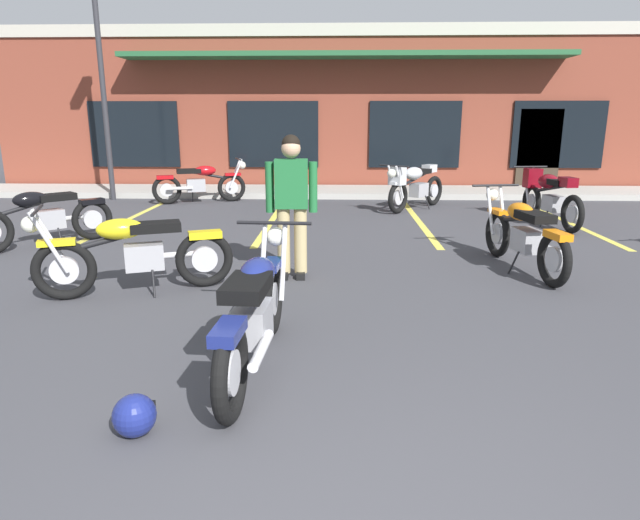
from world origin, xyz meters
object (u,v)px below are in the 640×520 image
(parking_lot_lamp_post, at_px, (98,57))
(helmet_on_pavement, at_px, (135,415))
(motorcycle_foreground_classic, at_px, (255,310))
(person_in_black_shirt, at_px, (292,198))
(motorcycle_red_sportbike, at_px, (523,234))
(motorcycle_black_cruiser, at_px, (41,216))
(motorcycle_green_cafe_racer, at_px, (549,195))
(motorcycle_orange_scrambler, at_px, (200,182))
(motorcycle_cream_vintage, at_px, (134,252))
(motorcycle_silver_naked, at_px, (414,185))

(parking_lot_lamp_post, bearing_deg, helmet_on_pavement, -67.02)
(motorcycle_foreground_classic, height_order, person_in_black_shirt, person_in_black_shirt)
(motorcycle_red_sportbike, relative_size, person_in_black_shirt, 1.25)
(motorcycle_black_cruiser, bearing_deg, motorcycle_green_cafe_racer, 14.59)
(motorcycle_black_cruiser, height_order, helmet_on_pavement, motorcycle_black_cruiser)
(motorcycle_red_sportbike, bearing_deg, motorcycle_green_cafe_racer, 65.13)
(motorcycle_red_sportbike, bearing_deg, motorcycle_orange_scrambler, 134.40)
(motorcycle_black_cruiser, height_order, motorcycle_green_cafe_racer, same)
(motorcycle_orange_scrambler, height_order, helmet_on_pavement, motorcycle_orange_scrambler)
(motorcycle_cream_vintage, xyz_separation_m, helmet_on_pavement, (0.99, -2.74, -0.33))
(motorcycle_silver_naked, relative_size, helmet_on_pavement, 6.78)
(motorcycle_foreground_classic, height_order, motorcycle_orange_scrambler, same)
(parking_lot_lamp_post, bearing_deg, motorcycle_red_sportbike, -37.43)
(motorcycle_green_cafe_racer, bearing_deg, parking_lot_lamp_post, 163.69)
(motorcycle_green_cafe_racer, height_order, parking_lot_lamp_post, parking_lot_lamp_post)
(motorcycle_cream_vintage, height_order, parking_lot_lamp_post, parking_lot_lamp_post)
(person_in_black_shirt, bearing_deg, parking_lot_lamp_post, 127.28)
(helmet_on_pavement, bearing_deg, motorcycle_green_cafe_racer, 54.66)
(motorcycle_red_sportbike, height_order, motorcycle_orange_scrambler, same)
(motorcycle_black_cruiser, distance_m, motorcycle_silver_naked, 6.95)
(parking_lot_lamp_post, bearing_deg, motorcycle_cream_vintage, -65.80)
(helmet_on_pavement, bearing_deg, motorcycle_red_sportbike, 47.65)
(motorcycle_green_cafe_racer, bearing_deg, motorcycle_black_cruiser, -165.41)
(motorcycle_cream_vintage, xyz_separation_m, person_in_black_shirt, (1.65, 0.67, 0.49))
(motorcycle_red_sportbike, distance_m, motorcycle_orange_scrambler, 7.73)
(motorcycle_foreground_classic, bearing_deg, motorcycle_black_cruiser, 133.44)
(motorcycle_silver_naked, height_order, helmet_on_pavement, motorcycle_silver_naked)
(motorcycle_foreground_classic, bearing_deg, motorcycle_silver_naked, 73.94)
(motorcycle_foreground_classic, xyz_separation_m, motorcycle_orange_scrambler, (-2.50, 8.43, 0.00))
(motorcycle_green_cafe_racer, distance_m, motorcycle_cream_vintage, 7.34)
(motorcycle_orange_scrambler, bearing_deg, motorcycle_cream_vintage, -82.11)
(motorcycle_red_sportbike, height_order, motorcycle_black_cruiser, same)
(motorcycle_foreground_classic, xyz_separation_m, motorcycle_red_sportbike, (2.91, 2.91, 0.00))
(motorcycle_silver_naked, distance_m, motorcycle_green_cafe_racer, 2.67)
(motorcycle_foreground_classic, relative_size, person_in_black_shirt, 1.26)
(person_in_black_shirt, height_order, parking_lot_lamp_post, parking_lot_lamp_post)
(motorcycle_foreground_classic, xyz_separation_m, helmet_on_pavement, (-0.59, -0.94, -0.33))
(motorcycle_orange_scrambler, bearing_deg, motorcycle_black_cruiser, -105.64)
(motorcycle_foreground_classic, xyz_separation_m, motorcycle_green_cafe_racer, (4.38, 6.08, 0.07))
(motorcycle_red_sportbike, height_order, motorcycle_silver_naked, same)
(motorcycle_green_cafe_racer, xyz_separation_m, motorcycle_cream_vintage, (-5.96, -4.28, -0.07))
(motorcycle_foreground_classic, distance_m, motorcycle_black_cruiser, 5.45)
(motorcycle_cream_vintage, height_order, helmet_on_pavement, motorcycle_cream_vintage)
(motorcycle_red_sportbike, height_order, person_in_black_shirt, person_in_black_shirt)
(motorcycle_red_sportbike, bearing_deg, person_in_black_shirt, -171.33)
(motorcycle_red_sportbike, bearing_deg, helmet_on_pavement, -132.35)
(motorcycle_green_cafe_racer, xyz_separation_m, parking_lot_lamp_post, (-9.08, 2.66, 2.63))
(motorcycle_green_cafe_racer, relative_size, motorcycle_orange_scrambler, 1.04)
(motorcycle_black_cruiser, bearing_deg, parking_lot_lamp_post, 101.18)
(motorcycle_red_sportbike, relative_size, helmet_on_pavement, 8.08)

